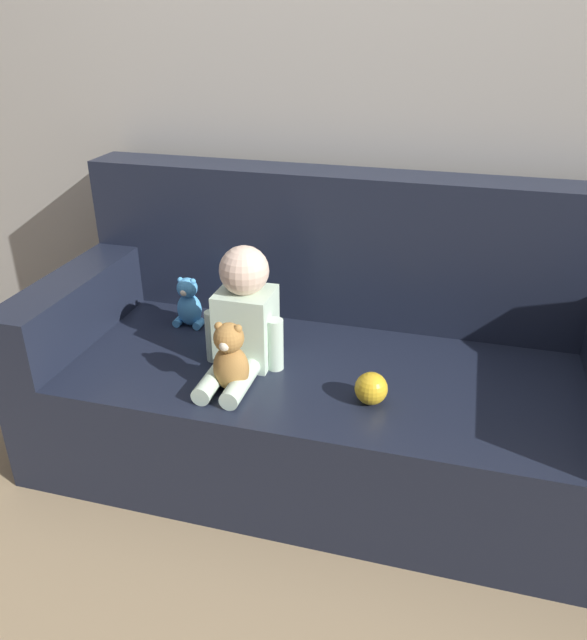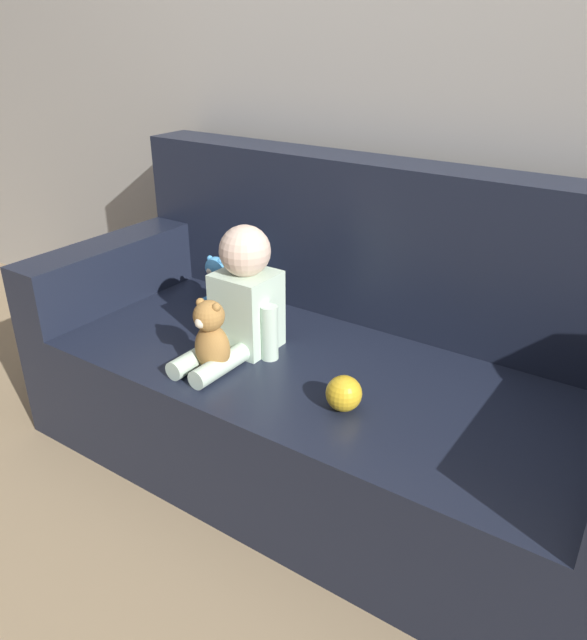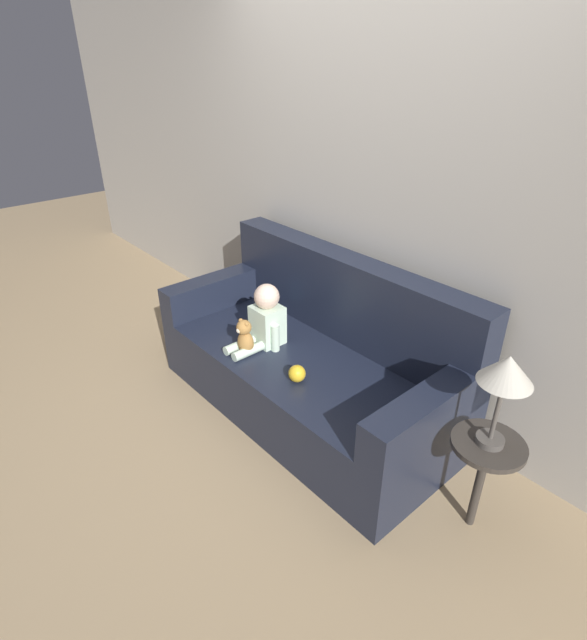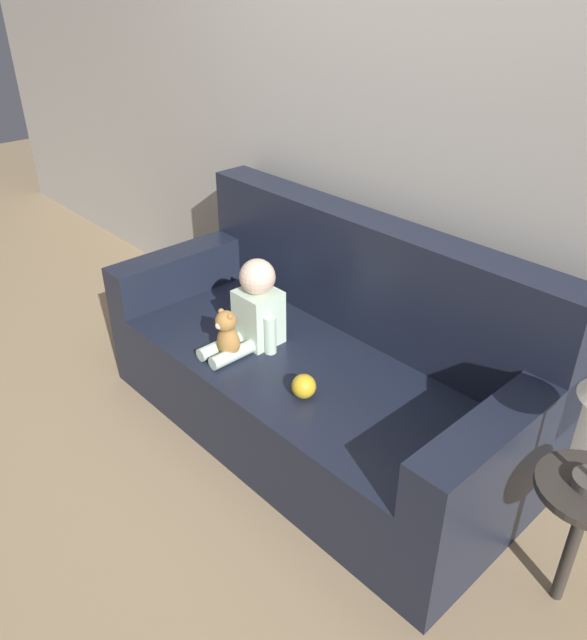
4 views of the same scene
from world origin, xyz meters
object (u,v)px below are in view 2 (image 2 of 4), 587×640
object	(u,v)px
person_baby	(242,300)
teddy_bear_brown	(211,337)
couch	(341,372)
toy_ball	(344,393)
plush_toy_side	(217,283)

from	to	relation	value
person_baby	teddy_bear_brown	distance (m)	0.17
couch	toy_ball	bearing A→B (deg)	-58.54
person_baby	toy_ball	size ratio (longest dim) A/B	4.08
person_baby	teddy_bear_brown	world-z (taller)	person_baby
person_baby	plush_toy_side	size ratio (longest dim) A/B	2.12
teddy_bear_brown	plush_toy_side	distance (m)	0.46
teddy_bear_brown	plush_toy_side	world-z (taller)	teddy_bear_brown
plush_toy_side	teddy_bear_brown	bearing A→B (deg)	-50.76
couch	person_baby	size ratio (longest dim) A/B	4.91
couch	teddy_bear_brown	bearing A→B (deg)	-125.91
plush_toy_side	toy_ball	distance (m)	0.77
teddy_bear_brown	toy_ball	xyz separation A→B (m)	(0.41, 0.04, -0.06)
plush_toy_side	person_baby	bearing A→B (deg)	-35.77
couch	person_baby	bearing A→B (deg)	-146.19
person_baby	plush_toy_side	xyz separation A→B (m)	(-0.28, 0.20, -0.08)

